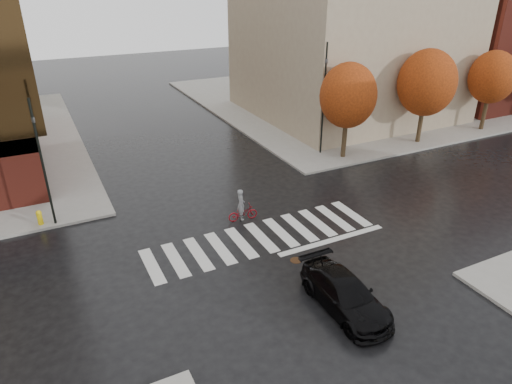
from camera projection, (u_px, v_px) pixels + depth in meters
ground at (266, 242)px, 22.20m from camera, size 120.00×120.00×0.00m
sidewalk_ne at (351, 97)px, 47.53m from camera, size 30.00×30.00×0.15m
crosswalk at (261, 237)px, 22.60m from camera, size 12.00×3.00×0.01m
building_ne_tan at (351, 7)px, 38.75m from camera, size 16.00×16.00×18.00m
building_ne_brick at (486, 25)px, 45.25m from camera, size 14.00×14.00×14.00m
tree_ne_a at (348, 96)px, 30.24m from camera, size 3.80×3.80×6.50m
tree_ne_b at (427, 83)px, 32.99m from camera, size 4.20×4.20×6.89m
tree_ne_c at (492, 77)px, 35.91m from camera, size 3.60×3.60×6.31m
sedan at (345, 294)px, 17.60m from camera, size 1.87×4.54×1.31m
cyclist at (242, 210)px, 23.91m from camera, size 1.63×0.70×1.81m
traffic_light_nw at (41, 157)px, 22.00m from camera, size 0.17×0.14×6.55m
traffic_light_ne at (324, 92)px, 30.88m from camera, size 0.18×0.21×7.63m
fire_hydrant at (39, 217)px, 23.29m from camera, size 0.28×0.28×0.80m
manhole at (296, 260)px, 20.79m from camera, size 0.66×0.66×0.01m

